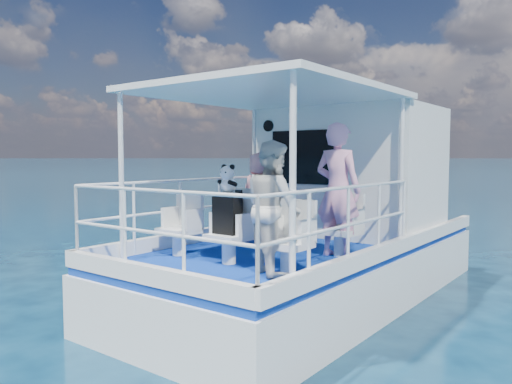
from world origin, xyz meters
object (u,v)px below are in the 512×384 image
passenger_port_fwd (260,194)px  passenger_stbd_aft (273,207)px  panda (228,179)px  backpack_center (227,213)px

passenger_port_fwd → passenger_stbd_aft: passenger_stbd_aft is taller
passenger_stbd_aft → panda: 0.82m
passenger_port_fwd → backpack_center: 2.43m
panda → backpack_center: bearing=-141.1°
backpack_center → panda: panda is taller
passenger_port_fwd → passenger_stbd_aft: size_ratio=0.93×
backpack_center → panda: 0.44m
passenger_stbd_aft → panda: passenger_stbd_aft is taller
passenger_port_fwd → panda: size_ratio=4.04×
panda → passenger_port_fwd: bearing=117.4°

